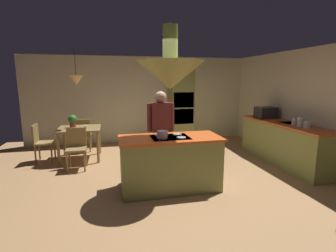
{
  "coord_description": "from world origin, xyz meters",
  "views": [
    {
      "loc": [
        -0.95,
        -4.24,
        1.88
      ],
      "look_at": [
        0.1,
        0.4,
        1.0
      ],
      "focal_mm": 27.01,
      "sensor_mm": 36.0,
      "label": 1
    }
  ],
  "objects_px": {
    "canister_tea": "(294,121)",
    "cooking_pot_on_cooktop": "(162,134)",
    "potted_plant_on_table": "(73,120)",
    "cup_on_table": "(86,127)",
    "dining_table": "(80,132)",
    "chair_by_back_wall": "(83,133)",
    "person_at_island": "(161,128)",
    "kitchen_island": "(170,163)",
    "microwave_on_counter": "(266,112)",
    "oven_tower": "(181,106)",
    "canister_sugar": "(301,122)",
    "canister_flour": "(307,125)",
    "chair_at_corner": "(41,140)",
    "chair_facing_island": "(76,145)"
  },
  "relations": [
    {
      "from": "potted_plant_on_table",
      "to": "cup_on_table",
      "type": "height_order",
      "value": "potted_plant_on_table"
    },
    {
      "from": "kitchen_island",
      "to": "chair_at_corner",
      "type": "bearing_deg",
      "value": 140.63
    },
    {
      "from": "potted_plant_on_table",
      "to": "canister_sugar",
      "type": "relative_size",
      "value": 1.53
    },
    {
      "from": "chair_facing_island",
      "to": "cooking_pot_on_cooktop",
      "type": "distance_m",
      "value": 2.26
    },
    {
      "from": "canister_tea",
      "to": "cooking_pot_on_cooktop",
      "type": "relative_size",
      "value": 0.89
    },
    {
      "from": "chair_at_corner",
      "to": "potted_plant_on_table",
      "type": "bearing_deg",
      "value": -83.42
    },
    {
      "from": "dining_table",
      "to": "potted_plant_on_table",
      "type": "relative_size",
      "value": 3.2
    },
    {
      "from": "person_at_island",
      "to": "chair_by_back_wall",
      "type": "relative_size",
      "value": 1.91
    },
    {
      "from": "microwave_on_counter",
      "to": "chair_at_corner",
      "type": "bearing_deg",
      "value": 174.31
    },
    {
      "from": "dining_table",
      "to": "canister_tea",
      "type": "distance_m",
      "value": 4.82
    },
    {
      "from": "canister_tea",
      "to": "microwave_on_counter",
      "type": "xyz_separation_m",
      "value": [
        0.0,
        1.04,
        0.06
      ]
    },
    {
      "from": "potted_plant_on_table",
      "to": "cup_on_table",
      "type": "bearing_deg",
      "value": -43.47
    },
    {
      "from": "kitchen_island",
      "to": "potted_plant_on_table",
      "type": "xyz_separation_m",
      "value": [
        -1.85,
        2.18,
        0.46
      ]
    },
    {
      "from": "person_at_island",
      "to": "microwave_on_counter",
      "type": "xyz_separation_m",
      "value": [
        2.87,
        0.9,
        0.11
      ]
    },
    {
      "from": "microwave_on_counter",
      "to": "cooking_pot_on_cooktop",
      "type": "xyz_separation_m",
      "value": [
        -3.0,
        -1.69,
        -0.06
      ]
    },
    {
      "from": "chair_facing_island",
      "to": "cooking_pot_on_cooktop",
      "type": "xyz_separation_m",
      "value": [
        1.54,
        -1.57,
        0.5
      ]
    },
    {
      "from": "canister_sugar",
      "to": "potted_plant_on_table",
      "type": "bearing_deg",
      "value": 158.61
    },
    {
      "from": "kitchen_island",
      "to": "chair_by_back_wall",
      "type": "relative_size",
      "value": 1.98
    },
    {
      "from": "potted_plant_on_table",
      "to": "cup_on_table",
      "type": "distance_m",
      "value": 0.45
    },
    {
      "from": "oven_tower",
      "to": "canister_sugar",
      "type": "distance_m",
      "value": 3.38
    },
    {
      "from": "microwave_on_counter",
      "to": "person_at_island",
      "type": "bearing_deg",
      "value": -162.63
    },
    {
      "from": "chair_by_back_wall",
      "to": "canister_flour",
      "type": "distance_m",
      "value": 5.25
    },
    {
      "from": "dining_table",
      "to": "chair_facing_island",
      "type": "bearing_deg",
      "value": -90.0
    },
    {
      "from": "potted_plant_on_table",
      "to": "chair_facing_island",
      "type": "bearing_deg",
      "value": -78.62
    },
    {
      "from": "cup_on_table",
      "to": "cooking_pot_on_cooktop",
      "type": "height_order",
      "value": "cooking_pot_on_cooktop"
    },
    {
      "from": "kitchen_island",
      "to": "oven_tower",
      "type": "xyz_separation_m",
      "value": [
        1.1,
        3.24,
        0.62
      ]
    },
    {
      "from": "dining_table",
      "to": "cooking_pot_on_cooktop",
      "type": "xyz_separation_m",
      "value": [
        1.54,
        -2.23,
        0.35
      ]
    },
    {
      "from": "chair_by_back_wall",
      "to": "cooking_pot_on_cooktop",
      "type": "distance_m",
      "value": 3.31
    },
    {
      "from": "cup_on_table",
      "to": "canister_flour",
      "type": "height_order",
      "value": "canister_flour"
    },
    {
      "from": "microwave_on_counter",
      "to": "chair_by_back_wall",
      "type": "bearing_deg",
      "value": 165.25
    },
    {
      "from": "potted_plant_on_table",
      "to": "canister_tea",
      "type": "relative_size",
      "value": 1.88
    },
    {
      "from": "kitchen_island",
      "to": "cooking_pot_on_cooktop",
      "type": "xyz_separation_m",
      "value": [
        -0.16,
        -0.13,
        0.54
      ]
    },
    {
      "from": "canister_sugar",
      "to": "canister_tea",
      "type": "distance_m",
      "value": 0.18
    },
    {
      "from": "dining_table",
      "to": "cooking_pot_on_cooktop",
      "type": "relative_size",
      "value": 5.34
    },
    {
      "from": "dining_table",
      "to": "canister_flour",
      "type": "bearing_deg",
      "value": -23.08
    },
    {
      "from": "chair_facing_island",
      "to": "chair_at_corner",
      "type": "height_order",
      "value": "same"
    },
    {
      "from": "person_at_island",
      "to": "potted_plant_on_table",
      "type": "distance_m",
      "value": 2.37
    },
    {
      "from": "kitchen_island",
      "to": "dining_table",
      "type": "height_order",
      "value": "kitchen_island"
    },
    {
      "from": "chair_by_back_wall",
      "to": "cup_on_table",
      "type": "xyz_separation_m",
      "value": [
        0.17,
        -0.88,
        0.3
      ]
    },
    {
      "from": "cup_on_table",
      "to": "microwave_on_counter",
      "type": "xyz_separation_m",
      "value": [
        4.37,
        -0.32,
        0.26
      ]
    },
    {
      "from": "canister_tea",
      "to": "canister_sugar",
      "type": "bearing_deg",
      "value": -90.0
    },
    {
      "from": "microwave_on_counter",
      "to": "cooking_pot_on_cooktop",
      "type": "relative_size",
      "value": 2.56
    },
    {
      "from": "dining_table",
      "to": "person_at_island",
      "type": "xyz_separation_m",
      "value": [
        1.67,
        -1.44,
        0.3
      ]
    },
    {
      "from": "kitchen_island",
      "to": "chair_facing_island",
      "type": "relative_size",
      "value": 1.98
    },
    {
      "from": "cup_on_table",
      "to": "potted_plant_on_table",
      "type": "bearing_deg",
      "value": 136.53
    },
    {
      "from": "chair_by_back_wall",
      "to": "cooking_pot_on_cooktop",
      "type": "xyz_separation_m",
      "value": [
        1.54,
        -2.89,
        0.5
      ]
    },
    {
      "from": "canister_flour",
      "to": "canister_tea",
      "type": "relative_size",
      "value": 0.9
    },
    {
      "from": "chair_at_corner",
      "to": "cooking_pot_on_cooktop",
      "type": "relative_size",
      "value": 4.83
    },
    {
      "from": "cooking_pot_on_cooktop",
      "to": "chair_by_back_wall",
      "type": "bearing_deg",
      "value": 118.07
    },
    {
      "from": "oven_tower",
      "to": "chair_by_back_wall",
      "type": "bearing_deg",
      "value": -170.16
    }
  ]
}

